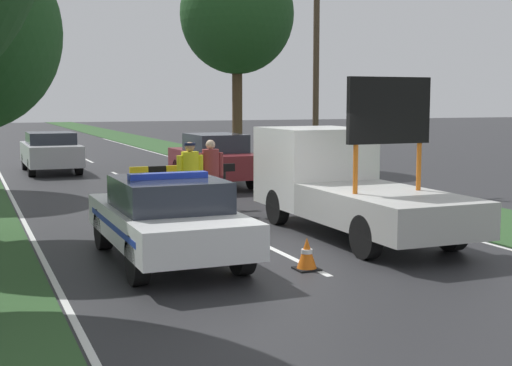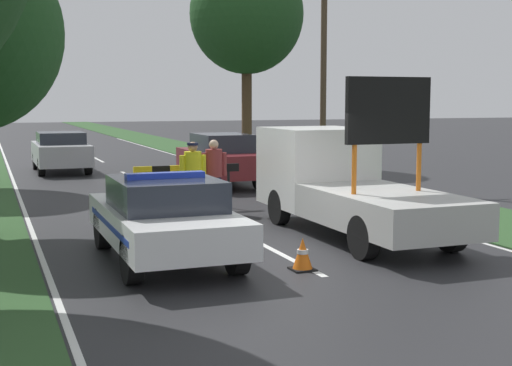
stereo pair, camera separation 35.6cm
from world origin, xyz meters
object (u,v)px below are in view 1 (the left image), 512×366
at_px(pedestrian_civilian, 211,170).
at_px(traffic_cone_near_police, 307,254).
at_px(road_barrier, 184,173).
at_px(queued_car_sedan_silver, 51,152).
at_px(police_officer, 190,173).
at_px(work_truck, 341,181).
at_px(utility_pole, 316,59).
at_px(traffic_cone_centre_front, 295,194).
at_px(police_car, 167,217).
at_px(queued_car_wagon_maroon, 214,159).
at_px(roadside_tree_mid_left, 237,14).
at_px(traffic_cone_near_truck, 141,203).

height_order(pedestrian_civilian, traffic_cone_near_police, pedestrian_civilian).
height_order(road_barrier, pedestrian_civilian, pedestrian_civilian).
relative_size(road_barrier, queued_car_sedan_silver, 0.61).
distance_m(police_officer, pedestrian_civilian, 0.79).
relative_size(work_truck, police_officer, 3.38).
relative_size(work_truck, utility_pole, 0.76).
height_order(pedestrian_civilian, traffic_cone_centre_front, pedestrian_civilian).
xyz_separation_m(police_car, road_barrier, (1.87, 5.31, 0.18)).
relative_size(pedestrian_civilian, queued_car_sedan_silver, 0.40).
xyz_separation_m(traffic_cone_near_police, utility_pole, (5.66, 10.81, 3.80)).
bearing_deg(queued_car_wagon_maroon, traffic_cone_near_police, 78.33).
bearing_deg(roadside_tree_mid_left, traffic_cone_near_police, -107.27).
distance_m(pedestrian_civilian, roadside_tree_mid_left, 13.32).
bearing_deg(police_officer, police_car, 76.28).
relative_size(police_car, traffic_cone_near_truck, 8.73).
bearing_deg(queued_car_sedan_silver, police_officer, 98.51).
distance_m(police_officer, traffic_cone_near_police, 5.74).
relative_size(queued_car_wagon_maroon, roadside_tree_mid_left, 0.54).
relative_size(police_officer, traffic_cone_centre_front, 2.97).
bearing_deg(road_barrier, work_truck, -55.24).
relative_size(pedestrian_civilian, traffic_cone_centre_front, 2.99).
relative_size(pedestrian_civilian, traffic_cone_near_truck, 3.43).
distance_m(road_barrier, queued_car_wagon_maroon, 5.32).
bearing_deg(pedestrian_civilian, police_car, -119.58).
xyz_separation_m(traffic_cone_near_police, traffic_cone_near_truck, (-1.15, 6.72, -0.00)).
xyz_separation_m(work_truck, utility_pole, (3.46, 7.94, 3.01)).
xyz_separation_m(police_officer, traffic_cone_centre_front, (3.13, 0.91, -0.76)).
bearing_deg(road_barrier, police_officer, -93.87).
distance_m(work_truck, traffic_cone_near_truck, 5.17).
distance_m(police_car, work_truck, 4.36).
xyz_separation_m(work_truck, roadside_tree_mid_left, (3.20, 14.50, 5.14)).
xyz_separation_m(pedestrian_civilian, traffic_cone_near_truck, (-1.59, 0.60, -0.79)).
bearing_deg(traffic_cone_centre_front, police_car, -133.38).
bearing_deg(traffic_cone_near_police, police_car, 142.62).
height_order(work_truck, road_barrier, work_truck).
height_order(police_car, queued_car_sedan_silver, police_car).
height_order(traffic_cone_centre_front, queued_car_sedan_silver, queued_car_sedan_silver).
relative_size(traffic_cone_near_truck, roadside_tree_mid_left, 0.06).
distance_m(traffic_cone_near_police, utility_pole, 12.77).
height_order(police_officer, queued_car_wagon_maroon, police_officer).
bearing_deg(pedestrian_civilian, police_officer, -148.37).
distance_m(work_truck, roadside_tree_mid_left, 15.71).
xyz_separation_m(police_officer, queued_car_sedan_silver, (-1.81, 12.10, -0.26)).
bearing_deg(utility_pole, roadside_tree_mid_left, 92.27).
bearing_deg(police_car, police_officer, 65.00).
distance_m(work_truck, queued_car_wagon_maroon, 8.65).
bearing_deg(work_truck, queued_car_wagon_maroon, -89.22).
bearing_deg(road_barrier, queued_car_sedan_silver, 105.03).
height_order(police_officer, pedestrian_civilian, pedestrian_civilian).
relative_size(pedestrian_civilian, roadside_tree_mid_left, 0.21).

